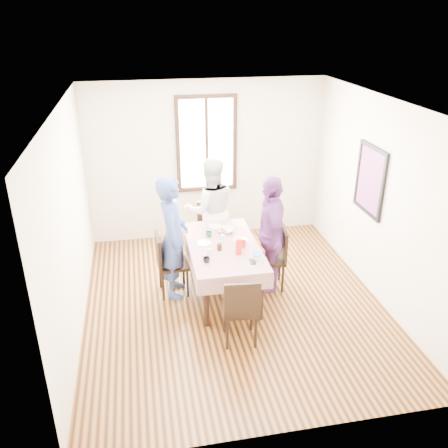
{
  "coord_description": "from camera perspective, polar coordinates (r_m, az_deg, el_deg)",
  "views": [
    {
      "loc": [
        -1.15,
        -5.35,
        3.69
      ],
      "look_at": [
        -0.09,
        0.22,
        1.1
      ],
      "focal_mm": 37.76,
      "sensor_mm": 36.0,
      "label": 1
    }
  ],
  "objects": [
    {
      "name": "ground",
      "position": [
        6.6,
        1.12,
        -9.43
      ],
      "size": [
        4.5,
        4.5,
        0.0
      ],
      "primitive_type": "plane",
      "color": "black",
      "rests_on": "ground"
    },
    {
      "name": "back_wall",
      "position": [
        8.04,
        -2.11,
        7.62
      ],
      "size": [
        4.0,
        0.0,
        4.0
      ],
      "primitive_type": "plane",
      "rotation": [
        1.57,
        0.0,
        0.0
      ],
      "color": "beige",
      "rests_on": "ground"
    },
    {
      "name": "right_wall",
      "position": [
        6.64,
        18.39,
        2.61
      ],
      "size": [
        0.0,
        4.5,
        4.5
      ],
      "primitive_type": "plane",
      "rotation": [
        1.57,
        0.0,
        -1.57
      ],
      "color": "beige",
      "rests_on": "ground"
    },
    {
      "name": "window_frame",
      "position": [
        7.94,
        -2.13,
        9.65
      ],
      "size": [
        1.02,
        0.06,
        1.62
      ],
      "primitive_type": "cube",
      "color": "black",
      "rests_on": "back_wall"
    },
    {
      "name": "window_pane",
      "position": [
        7.95,
        -2.14,
        9.67
      ],
      "size": [
        0.9,
        0.02,
        1.5
      ],
      "primitive_type": "cube",
      "color": "white",
      "rests_on": "back_wall"
    },
    {
      "name": "art_poster",
      "position": [
        6.81,
        17.3,
        5.1
      ],
      "size": [
        0.04,
        0.76,
        0.96
      ],
      "primitive_type": "cube",
      "color": "red",
      "rests_on": "right_wall"
    },
    {
      "name": "dining_table",
      "position": [
        6.61,
        -0.08,
        -5.55
      ],
      "size": [
        0.83,
        1.55,
        0.75
      ],
      "primitive_type": "cube",
      "color": "black",
      "rests_on": "ground"
    },
    {
      "name": "tablecloth",
      "position": [
        6.43,
        -0.08,
        -2.61
      ],
      "size": [
        0.95,
        1.67,
        0.01
      ],
      "primitive_type": "cube",
      "color": "#5B020A",
      "rests_on": "dining_table"
    },
    {
      "name": "chair_left",
      "position": [
        6.62,
        -6.2,
        -4.86
      ],
      "size": [
        0.44,
        0.44,
        0.91
      ],
      "primitive_type": "cube",
      "rotation": [
        0.0,
        0.0,
        -1.52
      ],
      "color": "black",
      "rests_on": "ground"
    },
    {
      "name": "chair_right",
      "position": [
        6.76,
        5.6,
        -4.18
      ],
      "size": [
        0.48,
        0.48,
        0.91
      ],
      "primitive_type": "cube",
      "rotation": [
        0.0,
        0.0,
        1.4
      ],
      "color": "black",
      "rests_on": "ground"
    },
    {
      "name": "chair_far",
      "position": [
        7.5,
        -1.59,
        -1.01
      ],
      "size": [
        0.46,
        0.46,
        0.91
      ],
      "primitive_type": "cube",
      "rotation": [
        0.0,
        0.0,
        3.03
      ],
      "color": "black",
      "rests_on": "ground"
    },
    {
      "name": "chair_near",
      "position": [
        5.69,
        1.94,
        -10.13
      ],
      "size": [
        0.46,
        0.46,
        0.91
      ],
      "primitive_type": "cube",
      "rotation": [
        0.0,
        0.0,
        -0.09
      ],
      "color": "black",
      "rests_on": "ground"
    },
    {
      "name": "person_left",
      "position": [
        6.43,
        -6.2,
        -1.64
      ],
      "size": [
        0.48,
        0.67,
        1.74
      ],
      "primitive_type": "imported",
      "rotation": [
        0.0,
        0.0,
        1.46
      ],
      "color": "#344886",
      "rests_on": "ground"
    },
    {
      "name": "person_far",
      "position": [
        7.32,
        -1.6,
        1.67
      ],
      "size": [
        0.83,
        0.65,
        1.68
      ],
      "primitive_type": "imported",
      "rotation": [
        0.0,
        0.0,
        3.16
      ],
      "color": "silver",
      "rests_on": "ground"
    },
    {
      "name": "person_right",
      "position": [
        6.57,
        5.59,
        -1.2
      ],
      "size": [
        0.49,
        1.02,
        1.69
      ],
      "primitive_type": "imported",
      "rotation": [
        0.0,
        0.0,
        -1.65
      ],
      "color": "#6E357A",
      "rests_on": "ground"
    },
    {
      "name": "mug_black",
      "position": [
        5.99,
        -2.13,
        -4.35
      ],
      "size": [
        0.1,
        0.1,
        0.07
      ],
      "primitive_type": "imported",
      "rotation": [
        0.0,
        0.0,
        -0.09
      ],
      "color": "black",
      "rests_on": "tablecloth"
    },
    {
      "name": "mug_flag",
      "position": [
        6.36,
        2.32,
        -2.44
      ],
      "size": [
        0.14,
        0.14,
        0.09
      ],
      "primitive_type": "imported",
      "rotation": [
        0.0,
        0.0,
        0.71
      ],
      "color": "red",
      "rests_on": "tablecloth"
    },
    {
      "name": "mug_green",
      "position": [
        6.66,
        -1.84,
        -1.21
      ],
      "size": [
        0.11,
        0.11,
        0.07
      ],
      "primitive_type": "imported",
      "rotation": [
        0.0,
        0.0,
        -0.31
      ],
      "color": "#0C7226",
      "rests_on": "tablecloth"
    },
    {
      "name": "serving_bowl",
      "position": [
        6.77,
        0.16,
        -0.78
      ],
      "size": [
        0.25,
        0.25,
        0.06
      ],
      "primitive_type": "imported",
      "rotation": [
        0.0,
        0.0,
        -0.06
      ],
      "color": "white",
      "rests_on": "tablecloth"
    },
    {
      "name": "juice_carton",
      "position": [
        6.15,
        1.77,
        -2.73
      ],
      "size": [
        0.07,
        0.07,
        0.22
      ],
      "primitive_type": "cube",
      "color": "red",
      "rests_on": "tablecloth"
    },
    {
      "name": "butter_tub",
      "position": [
        6.08,
        4.01,
        -3.98
      ],
      "size": [
        0.12,
        0.12,
        0.06
      ],
      "primitive_type": "cylinder",
      "color": "white",
      "rests_on": "tablecloth"
    },
    {
      "name": "jam_jar",
      "position": [
        6.27,
        -0.55,
        -2.83
      ],
      "size": [
        0.06,
        0.06,
        0.09
      ],
      "primitive_type": "cylinder",
      "color": "black",
      "rests_on": "tablecloth"
    },
    {
      "name": "drinking_glass",
      "position": [
        6.16,
        -1.76,
        -3.36
      ],
      "size": [
        0.06,
        0.06,
        0.09
      ],
      "primitive_type": "cylinder",
      "color": "silver",
      "rests_on": "tablecloth"
    },
    {
      "name": "smartphone",
      "position": [
        6.02,
        3.47,
        -4.56
      ],
      "size": [
        0.07,
        0.15,
        0.01
      ],
      "primitive_type": "cube",
      "color": "black",
      "rests_on": "tablecloth"
    },
    {
      "name": "flower_vase",
      "position": [
        6.44,
        -0.19,
        -1.83
      ],
      "size": [
        0.06,
        0.06,
        0.13
      ],
      "primitive_type": "cylinder",
      "color": "silver",
      "rests_on": "tablecloth"
    },
    {
      "name": "plate_left",
      "position": [
        6.47,
        -2.39,
        -2.3
      ],
      "size": [
        0.2,
        0.2,
        0.01
      ],
      "primitive_type": "cylinder",
      "color": "white",
      "rests_on": "tablecloth"
    },
    {
      "name": "plate_right",
      "position": [
        6.54,
        2.09,
        -1.99
      ],
      "size": [
        0.2,
        0.2,
        0.01
      ],
      "primitive_type": "cylinder",
      "color": "white",
      "rests_on": "tablecloth"
    },
    {
      "name": "plate_far",
      "position": [
        6.96,
        -1.02,
        -0.26
      ],
      "size": [
        0.2,
        0.2,
        0.01
      ],
      "primitive_type": "cylinder",
      "color": "white",
      "rests_on": "tablecloth"
    },
    {
      "name": "butter_lid",
      "position": [
        6.06,
        4.02,
        -3.67
      ],
      "size": [
        0.12,
        0.12,
        0.01
      ],
      "primitive_type": "cylinder",
      "color": "blue",
      "rests_on": "butter_tub"
    },
    {
      "name": "flower_bunch",
      "position": [
        6.39,
        -0.19,
        -0.91
      ],
      "size": [
        0.09,
        0.09,
        0.1
      ],
      "primitive_type": null,
      "color": "yellow",
      "rests_on": "flower_vase"
    }
  ]
}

